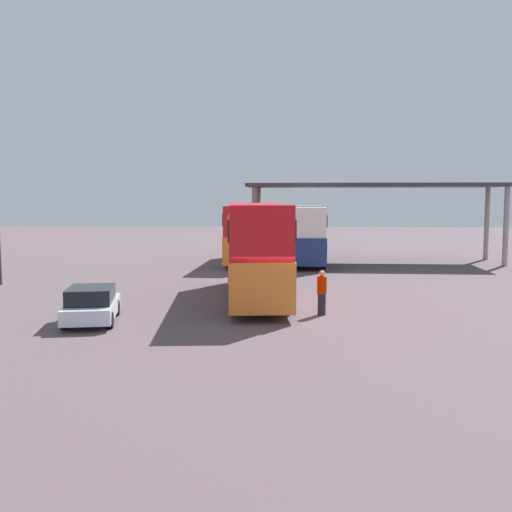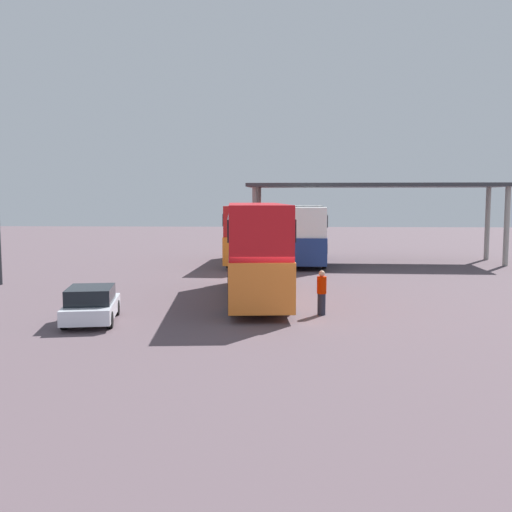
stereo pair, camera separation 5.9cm
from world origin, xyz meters
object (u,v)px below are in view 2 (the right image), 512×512
double_decker_near_canopy (250,231)px  pedestrian_waiting (322,293)px  parked_hatchback (91,305)px  double_decker_mid_row (307,232)px  double_decker_main (256,247)px

double_decker_near_canopy → pedestrian_waiting: size_ratio=5.83×
parked_hatchback → double_decker_near_canopy: double_decker_near_canopy is taller
double_decker_near_canopy → pedestrian_waiting: 18.84m
double_decker_mid_row → parked_hatchback: bearing=158.1°
double_decker_near_canopy → parked_hatchback: bearing=169.2°
parked_hatchback → double_decker_mid_row: 22.01m
double_decker_main → pedestrian_waiting: size_ratio=6.11×
double_decker_near_canopy → double_decker_mid_row: 4.06m
double_decker_near_canopy → double_decker_mid_row: bearing=-88.1°
parked_hatchback → double_decker_near_canopy: 20.77m
double_decker_near_canopy → pedestrian_waiting: bearing=-165.4°
double_decker_near_canopy → double_decker_mid_row: double_decker_near_canopy is taller
double_decker_main → double_decker_near_canopy: bearing=-0.8°
double_decker_near_canopy → pedestrian_waiting: double_decker_near_canopy is taller
double_decker_main → parked_hatchback: (-5.92, -5.17, -1.72)m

